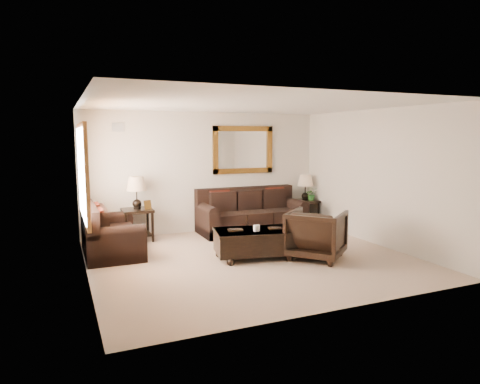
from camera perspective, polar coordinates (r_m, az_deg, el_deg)
name	(u,v)px	position (r m, az deg, el deg)	size (l,w,h in m)	color
room	(251,183)	(7.45, 1.53, 1.17)	(5.51, 5.01, 2.71)	#8A715F
window	(83,173)	(7.66, -20.15, 2.40)	(0.07, 1.96, 1.66)	white
mirror	(243,150)	(10.03, 0.43, 5.64)	(1.50, 0.06, 1.10)	#523510
air_vent	(118,127)	(9.28, -15.94, 8.31)	(0.25, 0.02, 0.18)	#999999
sofa	(251,216)	(9.79, 1.45, -3.19)	(2.41, 1.04, 0.99)	black
loveseat	(108,236)	(8.26, -17.14, -5.62)	(0.99, 1.66, 0.93)	black
end_table_left	(137,199)	(9.09, -13.59, -0.92)	(0.61, 0.61, 1.34)	black
end_table_right	(305,192)	(10.58, 8.69, -0.04)	(0.56, 0.56, 1.23)	black
coffee_table	(257,240)	(7.71, 2.23, -6.43)	(1.61, 1.07, 0.63)	black
armchair	(316,232)	(7.73, 10.14, -5.27)	(0.93, 0.87, 0.95)	black
potted_plant	(312,196)	(10.57, 9.53, -0.47)	(0.27, 0.31, 0.24)	#265C1F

